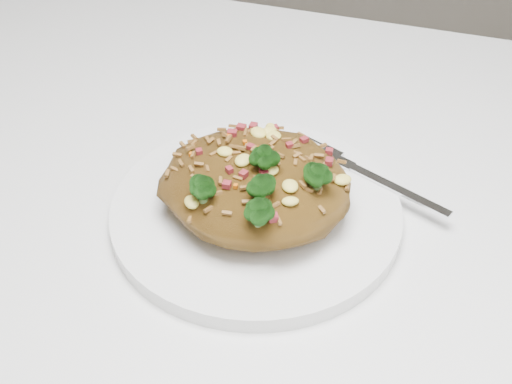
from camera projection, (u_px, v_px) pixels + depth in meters
The scene contains 4 objects.
dining_table at pixel (331, 331), 0.62m from camera, with size 1.20×0.80×0.75m.
plate at pixel (256, 212), 0.59m from camera, with size 0.24×0.24×0.01m, color white.
fried_rice at pixel (256, 178), 0.56m from camera, with size 0.15×0.14×0.07m.
fork at pixel (374, 178), 0.61m from camera, with size 0.15×0.08×0.00m.
Camera 1 is at (0.05, -0.39, 1.15)m, focal length 50.00 mm.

